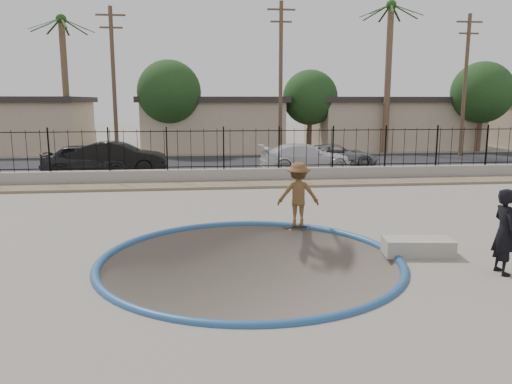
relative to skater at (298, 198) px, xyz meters
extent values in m
cube|color=slate|center=(-1.65, 10.29, -2.01)|extent=(120.00, 120.00, 2.20)
torus|color=navy|center=(-1.65, -2.71, -0.91)|extent=(7.04, 7.04, 0.20)
cube|color=#8D785C|center=(-1.65, 7.49, -0.86)|extent=(42.00, 1.60, 0.11)
cube|color=gray|center=(-1.65, 8.59, -0.61)|extent=(42.00, 0.45, 0.60)
cube|color=black|center=(-1.65, 8.59, -0.19)|extent=(40.00, 0.04, 0.03)
cube|color=black|center=(-1.65, 8.59, 1.39)|extent=(40.00, 0.04, 0.04)
cube|color=black|center=(-1.65, 15.29, -0.89)|extent=(90.00, 8.00, 0.04)
cube|color=tan|center=(-16.65, 24.79, 0.84)|extent=(11.00, 8.00, 3.50)
cube|color=#2D2724|center=(-16.65, 24.79, 2.79)|extent=(11.60, 8.60, 0.40)
cube|color=tan|center=(-1.65, 24.79, 0.84)|extent=(10.00, 8.00, 3.50)
cube|color=#2D2724|center=(-1.65, 24.79, 2.79)|extent=(10.60, 8.60, 0.40)
cube|color=tan|center=(12.35, 24.79, 0.84)|extent=(12.00, 8.00, 3.50)
cube|color=#2D2724|center=(12.35, 24.79, 2.79)|extent=(12.60, 8.60, 0.40)
cylinder|color=brown|center=(-11.65, 22.29, 3.59)|extent=(0.44, 0.44, 9.00)
sphere|color=#1F4116|center=(-11.65, 22.29, 8.04)|extent=(0.70, 0.70, 0.70)
cylinder|color=brown|center=(10.35, 20.29, 4.09)|extent=(0.44, 0.44, 10.00)
sphere|color=#1F4116|center=(10.35, 20.29, 9.04)|extent=(0.70, 0.70, 0.70)
cylinder|color=#473323|center=(-7.65, 17.29, 3.59)|extent=(0.24, 0.24, 9.00)
cube|color=#473323|center=(-7.65, 17.29, 7.59)|extent=(1.70, 0.10, 0.10)
cube|color=#473323|center=(-7.65, 17.29, 6.89)|extent=(1.30, 0.10, 0.10)
cylinder|color=#473323|center=(2.35, 17.29, 3.84)|extent=(0.24, 0.24, 9.50)
cube|color=#473323|center=(2.35, 17.29, 8.09)|extent=(1.70, 0.10, 0.10)
cube|color=#473323|center=(2.35, 17.29, 7.39)|extent=(1.30, 0.10, 0.10)
cylinder|color=#473323|center=(14.35, 17.29, 3.59)|extent=(0.24, 0.24, 9.00)
cube|color=#473323|center=(14.35, 17.29, 7.59)|extent=(1.70, 0.10, 0.10)
cube|color=#473323|center=(14.35, 17.29, 6.89)|extent=(1.30, 0.10, 0.10)
cylinder|color=#473323|center=(-4.65, 21.29, 0.59)|extent=(0.34, 0.34, 3.00)
sphere|color=#143311|center=(-4.65, 21.29, 3.29)|extent=(4.32, 4.32, 4.32)
cylinder|color=#473323|center=(5.35, 22.29, 0.46)|extent=(0.34, 0.34, 2.75)
sphere|color=#143311|center=(5.35, 22.29, 2.94)|extent=(3.96, 3.96, 3.96)
cylinder|color=#473323|center=(17.35, 20.29, 0.59)|extent=(0.34, 0.34, 3.00)
sphere|color=#143311|center=(17.35, 20.29, 3.29)|extent=(4.32, 4.32, 4.32)
imported|color=brown|center=(0.00, 0.00, 0.00)|extent=(1.25, 0.82, 1.82)
cube|color=black|center=(0.00, 0.00, -0.85)|extent=(0.89, 0.43, 0.02)
cylinder|color=silver|center=(-0.26, -0.15, -0.88)|extent=(0.06, 0.05, 0.06)
cylinder|color=silver|center=(-0.30, 0.00, -0.88)|extent=(0.06, 0.05, 0.06)
cylinder|color=silver|center=(0.30, 0.00, -0.88)|extent=(0.06, 0.05, 0.06)
cylinder|color=silver|center=(0.26, 0.15, -0.88)|extent=(0.06, 0.05, 0.06)
imported|color=black|center=(3.56, -4.18, 0.00)|extent=(0.45, 0.68, 1.83)
cube|color=#9B9689|center=(2.35, -2.75, -0.71)|extent=(1.68, 0.90, 0.40)
imported|color=black|center=(-8.17, 11.69, -0.12)|extent=(4.47, 1.81, 1.52)
imported|color=black|center=(-6.76, 11.69, -0.09)|extent=(4.83, 1.80, 1.58)
imported|color=silver|center=(2.76, 11.69, -0.18)|extent=(4.89, 2.23, 1.39)
imported|color=gray|center=(4.73, 12.76, -0.25)|extent=(4.57, 2.20, 1.25)
camera|label=1|loc=(-2.81, -13.64, 2.71)|focal=35.00mm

